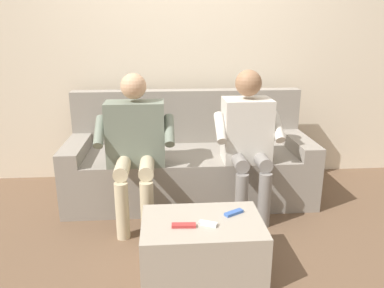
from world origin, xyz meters
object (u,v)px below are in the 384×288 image
(remote_blue, at_px, (234,213))
(couch, at_px, (189,163))
(remote_red, at_px, (184,225))
(person_left_seated, at_px, (248,134))
(coffee_table, at_px, (202,246))
(person_right_seated, at_px, (135,140))
(remote_white, at_px, (208,224))

(remote_blue, bearing_deg, couch, -109.13)
(remote_red, bearing_deg, couch, 87.86)
(person_left_seated, bearing_deg, couch, -38.70)
(coffee_table, bearing_deg, remote_blue, -160.09)
(couch, relative_size, person_right_seated, 1.84)
(person_right_seated, xyz_separation_m, remote_red, (-0.33, 0.83, -0.29))
(person_left_seated, height_order, person_right_seated, person_left_seated)
(person_right_seated, height_order, remote_white, person_right_seated)
(coffee_table, distance_m, person_left_seated, 1.05)
(coffee_table, relative_size, person_right_seated, 0.64)
(couch, distance_m, coffee_table, 1.18)
(remote_red, xyz_separation_m, remote_white, (-0.15, -0.01, 0.00))
(coffee_table, relative_size, remote_blue, 5.74)
(couch, relative_size, person_left_seated, 1.82)
(person_left_seated, relative_size, remote_blue, 9.06)
(remote_red, bearing_deg, person_left_seated, 60.54)
(person_right_seated, relative_size, remote_blue, 8.94)
(person_left_seated, height_order, remote_white, person_left_seated)
(couch, distance_m, person_right_seated, 0.70)
(remote_white, bearing_deg, couch, 115.83)
(person_left_seated, xyz_separation_m, remote_blue, (0.24, 0.74, -0.31))
(person_left_seated, bearing_deg, coffee_table, 61.31)
(couch, bearing_deg, remote_red, 84.56)
(remote_red, relative_size, remote_white, 1.30)
(person_right_seated, distance_m, remote_blue, 1.00)
(remote_white, bearing_deg, remote_blue, 59.91)
(coffee_table, xyz_separation_m, remote_red, (0.12, 0.06, 0.19))
(coffee_table, distance_m, remote_white, 0.20)
(person_left_seated, relative_size, person_right_seated, 1.01)
(person_right_seated, bearing_deg, remote_blue, 133.42)
(remote_red, height_order, remote_blue, same)
(couch, relative_size, remote_blue, 16.48)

